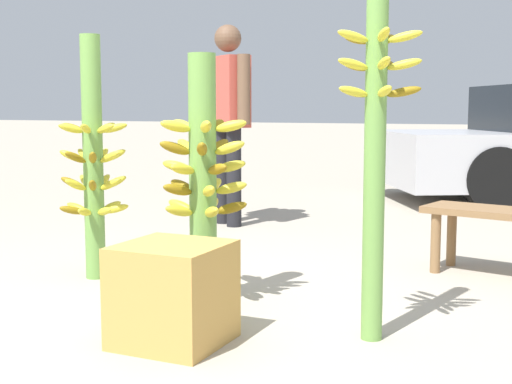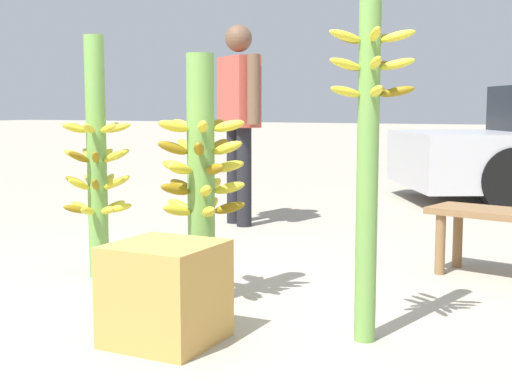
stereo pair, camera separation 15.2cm
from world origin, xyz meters
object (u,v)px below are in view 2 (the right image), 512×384
(banana_stalk_left, at_px, (97,161))
(banana_stalk_right, at_px, (368,133))
(banana_stalk_center, at_px, (201,177))
(vendor_person, at_px, (239,107))
(produce_crate, at_px, (165,293))

(banana_stalk_left, bearing_deg, banana_stalk_right, -13.13)
(banana_stalk_left, relative_size, banana_stalk_center, 1.12)
(banana_stalk_right, bearing_deg, banana_stalk_left, 166.87)
(banana_stalk_center, bearing_deg, vendor_person, 113.85)
(banana_stalk_left, distance_m, produce_crate, 1.40)
(banana_stalk_left, bearing_deg, banana_stalk_center, -15.11)
(banana_stalk_right, distance_m, produce_crate, 1.10)
(banana_stalk_left, relative_size, vendor_person, 0.84)
(banana_stalk_right, relative_size, produce_crate, 3.88)
(banana_stalk_left, height_order, banana_stalk_right, banana_stalk_right)
(banana_stalk_center, height_order, vendor_person, vendor_person)
(banana_stalk_right, bearing_deg, produce_crate, -151.71)
(banana_stalk_center, bearing_deg, banana_stalk_right, -11.29)
(banana_stalk_right, distance_m, vendor_person, 3.13)
(vendor_person, height_order, produce_crate, vendor_person)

